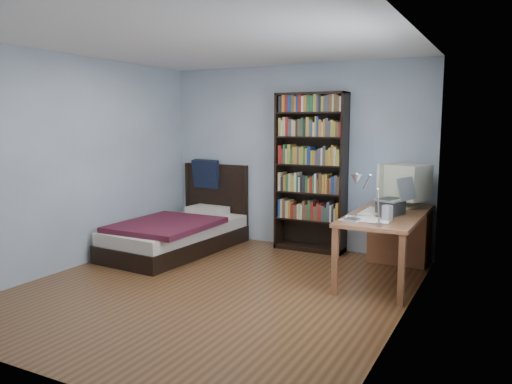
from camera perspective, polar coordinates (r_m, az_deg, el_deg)
room at (r=5.06m, az=-4.63°, el=2.66°), size 4.20×4.24×2.50m
desk at (r=6.22m, az=15.74°, el=-4.38°), size 0.75×1.75×0.73m
crt_monitor at (r=6.07m, az=16.70°, el=1.03°), size 0.58×0.54×0.51m
laptop at (r=5.57m, az=15.32°, el=-1.36°), size 0.42×0.40×0.41m
desk_lamp at (r=4.57m, az=11.83°, el=0.84°), size 0.21×0.46×0.54m
keyboard at (r=5.62m, az=13.17°, el=-2.21°), size 0.18×0.44×0.04m
speaker at (r=5.21m, az=14.77°, el=-2.35°), size 0.10×0.10×0.16m
soda_can at (r=5.92m, az=13.92°, el=-1.28°), size 0.07×0.07×0.13m
mouse at (r=5.91m, az=15.33°, el=-1.79°), size 0.06×0.10×0.04m
phone_silver at (r=5.45m, az=11.71°, el=-2.54°), size 0.07×0.10×0.02m
phone_grey at (r=5.31m, az=11.13°, el=-2.82°), size 0.04×0.08×0.02m
external_drive at (r=5.11m, az=10.90°, el=-3.16°), size 0.15×0.15×0.03m
bookshelf at (r=6.69m, az=6.27°, el=2.24°), size 0.95×0.30×2.11m
bed at (r=6.85m, az=-8.68°, el=-4.46°), size 1.15×2.13×1.16m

